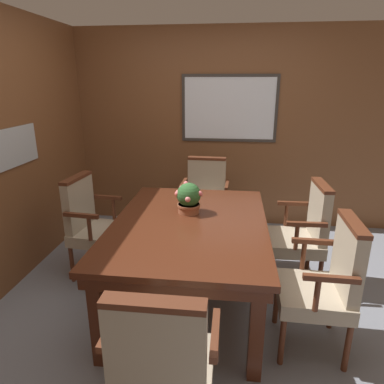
{
  "coord_description": "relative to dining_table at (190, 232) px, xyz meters",
  "views": [
    {
      "loc": [
        0.28,
        -2.45,
        1.83
      ],
      "look_at": [
        -0.04,
        0.22,
        0.95
      ],
      "focal_mm": 32.0,
      "sensor_mm": 36.0,
      "label": 1
    }
  ],
  "objects": [
    {
      "name": "chair_right_near",
      "position": [
        0.98,
        -0.41,
        -0.12
      ],
      "size": [
        0.49,
        0.54,
        0.98
      ],
      "rotation": [
        0.0,
        0.0,
        -1.59
      ],
      "color": "#562B19",
      "rests_on": "ground_plane"
    },
    {
      "name": "dining_table",
      "position": [
        0.0,
        0.0,
        0.0
      ],
      "size": [
        1.23,
        1.71,
        0.75
      ],
      "color": "#4C2314",
      "rests_on": "ground_plane"
    },
    {
      "name": "potted_plant",
      "position": [
        -0.03,
        0.2,
        0.23
      ],
      "size": [
        0.24,
        0.23,
        0.27
      ],
      "color": "#9E5638",
      "rests_on": "dining_table"
    },
    {
      "name": "chair_left_far",
      "position": [
        -0.99,
        0.37,
        -0.12
      ],
      "size": [
        0.52,
        0.56,
        0.98
      ],
      "rotation": [
        0.0,
        0.0,
        1.48
      ],
      "color": "#562B19",
      "rests_on": "ground_plane"
    },
    {
      "name": "wall_back",
      "position": [
        0.04,
        1.84,
        0.57
      ],
      "size": [
        7.2,
        0.08,
        2.45
      ],
      "color": "brown",
      "rests_on": "ground_plane"
    },
    {
      "name": "chair_right_far",
      "position": [
        0.98,
        0.41,
        -0.12
      ],
      "size": [
        0.49,
        0.54,
        0.98
      ],
      "rotation": [
        0.0,
        0.0,
        -1.54
      ],
      "color": "#562B19",
      "rests_on": "ground_plane"
    },
    {
      "name": "chair_head_near",
      "position": [
        0.02,
        -1.25,
        -0.12
      ],
      "size": [
        0.53,
        0.48,
        0.98
      ],
      "rotation": [
        0.0,
        0.0,
        3.14
      ],
      "color": "#562B19",
      "rests_on": "ground_plane"
    },
    {
      "name": "chair_head_far",
      "position": [
        0.03,
        1.24,
        -0.12
      ],
      "size": [
        0.55,
        0.49,
        0.98
      ],
      "rotation": [
        0.0,
        0.0,
        -0.04
      ],
      "color": "#562B19",
      "rests_on": "ground_plane"
    },
    {
      "name": "ground_plane",
      "position": [
        0.04,
        -0.07,
        -0.66
      ],
      "size": [
        14.0,
        14.0,
        0.0
      ],
      "primitive_type": "plane",
      "color": "gray"
    }
  ]
}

